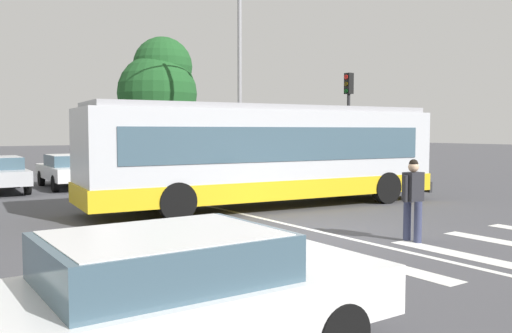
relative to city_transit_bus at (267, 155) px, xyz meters
name	(u,v)px	position (x,y,z in m)	size (l,w,h in m)	color
ground_plane	(326,234)	(-1.50, -4.35, -1.59)	(160.00, 160.00, 0.00)	#47474C
city_transit_bus	(267,155)	(0.00, 0.00, 0.00)	(11.40, 3.75, 3.06)	black
pedestrian_crossing_street	(413,195)	(-0.54, -5.93, -0.62)	(0.58, 0.44, 1.72)	#333856
foreground_sedan	(169,293)	(-7.35, -8.60, -0.82)	(4.52, 1.91, 1.35)	black
parked_car_white	(69,169)	(-3.37, 9.01, -0.82)	(2.05, 4.59, 1.35)	black
parked_car_black	(134,166)	(-0.64, 8.99, -0.82)	(2.10, 4.61, 1.35)	black
parked_car_champagne	(195,165)	(2.16, 8.56, -0.82)	(2.04, 4.58, 1.35)	black
traffic_light_far_corner	(348,110)	(7.16, 3.85, 1.63)	(0.33, 0.32, 4.81)	#28282B
bus_stop_shelter	(331,129)	(8.83, 6.71, 0.83)	(4.74, 1.54, 3.25)	#28282B
twin_arm_street_lamp	(240,54)	(4.64, 8.65, 4.37)	(4.20, 0.32, 9.83)	#939399
background_tree_right	(159,86)	(3.57, 15.49, 3.29)	(4.52, 4.52, 7.69)	brown
crosswalk_painted_stripes	(453,253)	(-0.78, -7.09, -1.58)	(7.37, 2.64, 0.01)	silver
lane_center_line	(276,222)	(-1.41, -2.35, -1.58)	(0.16, 24.00, 0.01)	silver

